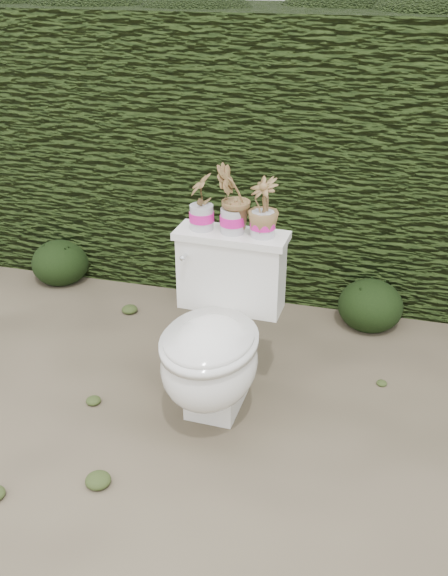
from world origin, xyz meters
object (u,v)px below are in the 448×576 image
(potted_plant_left, at_px, (201,203))
(potted_plant_center, at_px, (233,201))
(potted_plant_right, at_px, (263,209))
(toilet, at_px, (215,342))

(potted_plant_left, bearing_deg, potted_plant_center, 73.63)
(potted_plant_center, bearing_deg, potted_plant_right, 131.64)
(potted_plant_left, distance_m, potted_plant_right, 0.28)
(potted_plant_center, bearing_deg, potted_plant_left, -48.36)
(potted_plant_center, height_order, potted_plant_right, potted_plant_center)
(potted_plant_right, bearing_deg, potted_plant_center, -142.16)
(toilet, xyz_separation_m, potted_plant_left, (-0.13, 0.24, 0.54))
(toilet, xyz_separation_m, potted_plant_right, (0.15, 0.23, 0.54))
(potted_plant_left, height_order, potted_plant_center, potted_plant_center)
(potted_plant_center, distance_m, potted_plant_right, 0.14)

